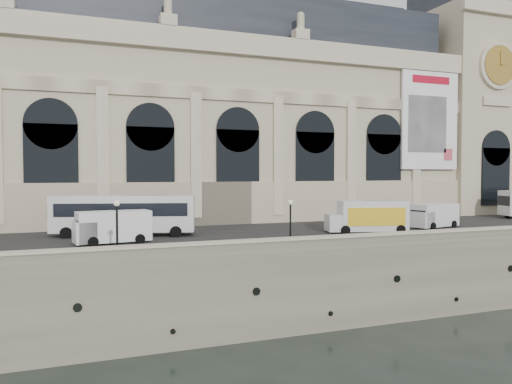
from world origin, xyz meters
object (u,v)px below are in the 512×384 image
at_px(box_truck, 368,217).
at_px(van_c, 433,216).
at_px(lamp_right, 290,225).
at_px(bus_left, 124,214).
at_px(lamp_left, 117,231).
at_px(van_b, 109,227).

bearing_deg(box_truck, van_c, 6.48).
bearing_deg(lamp_right, bus_left, 132.03).
relative_size(bus_left, lamp_left, 3.21).
bearing_deg(box_truck, lamp_left, -162.76).
xyz_separation_m(bus_left, van_b, (-1.68, -4.61, -0.76)).
bearing_deg(lamp_left, van_b, 89.16).
bearing_deg(box_truck, bus_left, 166.47).
bearing_deg(lamp_right, van_c, 21.40).
bearing_deg(bus_left, van_b, -110.07).
relative_size(van_b, lamp_right, 1.66).
distance_m(bus_left, van_c, 32.52).
xyz_separation_m(box_truck, lamp_right, (-11.84, -7.11, 0.33)).
xyz_separation_m(van_c, lamp_left, (-34.00, -8.81, 0.74)).
xyz_separation_m(bus_left, lamp_left, (-1.81, -13.41, -0.10)).
height_order(van_b, lamp_right, lamp_right).
distance_m(bus_left, lamp_right, 17.13).
relative_size(bus_left, box_truck, 1.60).
height_order(van_c, lamp_right, lamp_right).
relative_size(van_b, box_truck, 0.77).
xyz_separation_m(van_c, box_truck, (-8.87, -1.01, 0.28)).
bearing_deg(van_c, box_truck, -173.52).
height_order(bus_left, van_c, bus_left).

